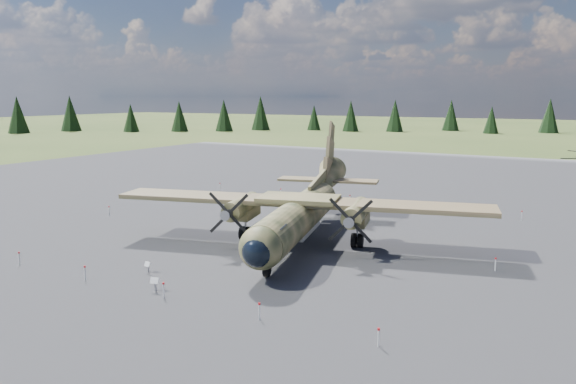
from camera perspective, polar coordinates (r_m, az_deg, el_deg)
The scene contains 7 objects.
ground at distance 42.49m, azimuth -2.28°, elevation -4.69°, with size 500.00×500.00×0.00m, color #545C29.
apron at distance 51.04m, azimuth 3.64°, elevation -2.26°, with size 120.00×120.00×0.04m, color slate.
transport_plane at distance 40.85m, azimuth 1.40°, elevation -1.60°, with size 26.78×23.96×8.89m.
info_placard_left at distance 35.25m, azimuth -14.06°, elevation -7.24°, with size 0.46×0.25×0.69m.
info_placard_right at distance 31.93m, azimuth -13.37°, elevation -8.88°, with size 0.53×0.30×0.79m.
barrier_fence at distance 42.54m, azimuth -2.87°, elevation -3.98°, with size 33.12×29.62×0.85m.
treeline at distance 38.49m, azimuth -3.36°, elevation 0.98°, with size 299.38×295.92×10.98m.
Camera 1 is at (21.71, -34.97, 10.55)m, focal length 35.00 mm.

